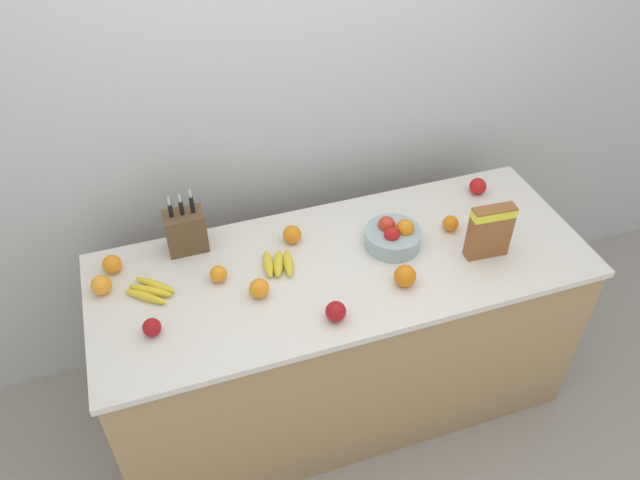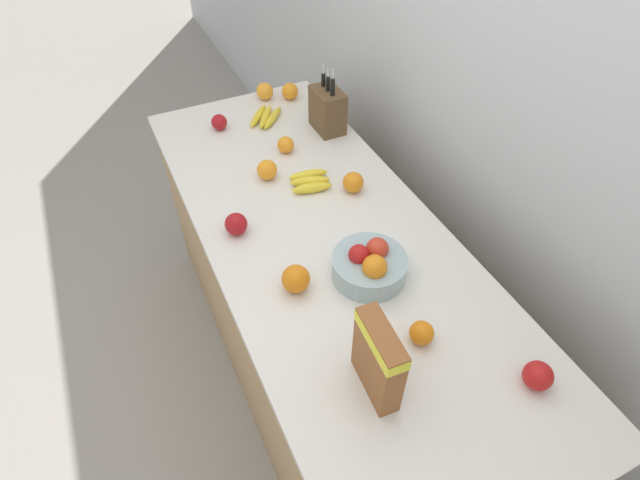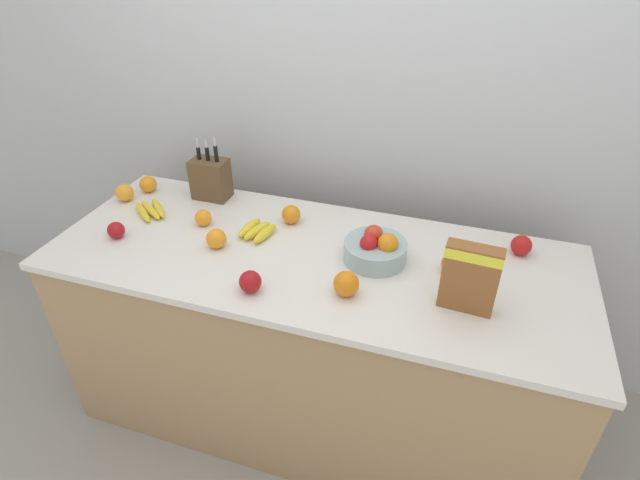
% 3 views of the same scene
% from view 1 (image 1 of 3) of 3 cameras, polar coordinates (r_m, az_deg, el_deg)
% --- Properties ---
extents(ground_plane, '(14.00, 14.00, 0.00)m').
position_cam_1_polar(ground_plane, '(3.27, 1.74, -13.82)').
color(ground_plane, gray).
extents(wall_back, '(9.00, 0.06, 2.60)m').
position_cam_1_polar(wall_back, '(2.82, -2.07, 11.91)').
color(wall_back, silver).
rests_on(wall_back, ground_plane).
extents(counter, '(2.07, 0.80, 0.91)m').
position_cam_1_polar(counter, '(2.91, 1.93, -8.67)').
color(counter, tan).
rests_on(counter, ground_plane).
extents(knife_block, '(0.16, 0.11, 0.30)m').
position_cam_1_polar(knife_block, '(2.65, -12.18, 0.82)').
color(knife_block, brown).
rests_on(knife_block, counter).
extents(cereal_box, '(0.18, 0.07, 0.24)m').
position_cam_1_polar(cereal_box, '(2.62, 15.30, 0.95)').
color(cereal_box, brown).
rests_on(cereal_box, counter).
extents(fruit_bowl, '(0.24, 0.24, 0.13)m').
position_cam_1_polar(fruit_bowl, '(2.65, 6.71, 0.36)').
color(fruit_bowl, '#99B2B7').
rests_on(fruit_bowl, counter).
extents(banana_bunch_left, '(0.14, 0.18, 0.04)m').
position_cam_1_polar(banana_bunch_left, '(2.55, -3.84, -2.16)').
color(banana_bunch_left, yellow).
rests_on(banana_bunch_left, counter).
extents(banana_bunch_right, '(0.21, 0.20, 0.03)m').
position_cam_1_polar(banana_bunch_right, '(2.53, -15.25, -4.48)').
color(banana_bunch_right, yellow).
rests_on(banana_bunch_right, counter).
extents(apple_leftmost, '(0.08, 0.08, 0.08)m').
position_cam_1_polar(apple_leftmost, '(2.34, 1.45, -6.54)').
color(apple_leftmost, '#A31419').
rests_on(apple_leftmost, counter).
extents(apple_front, '(0.07, 0.07, 0.07)m').
position_cam_1_polar(apple_front, '(2.37, -15.12, -7.71)').
color(apple_front, '#A31419').
rests_on(apple_front, counter).
extents(apple_rear, '(0.08, 0.08, 0.08)m').
position_cam_1_polar(apple_rear, '(3.02, 14.23, 4.78)').
color(apple_rear, red).
rests_on(apple_rear, counter).
extents(orange_front_right, '(0.07, 0.07, 0.07)m').
position_cam_1_polar(orange_front_right, '(2.51, -9.27, -3.09)').
color(orange_front_right, orange).
rests_on(orange_front_right, counter).
extents(orange_near_bowl, '(0.08, 0.08, 0.08)m').
position_cam_1_polar(orange_near_bowl, '(2.65, -2.57, 0.50)').
color(orange_near_bowl, orange).
rests_on(orange_near_bowl, counter).
extents(orange_by_cereal, '(0.08, 0.08, 0.08)m').
position_cam_1_polar(orange_by_cereal, '(2.43, -5.59, -4.42)').
color(orange_by_cereal, orange).
rests_on(orange_by_cereal, counter).
extents(orange_front_left, '(0.08, 0.08, 0.08)m').
position_cam_1_polar(orange_front_left, '(2.58, -19.37, -3.91)').
color(orange_front_left, orange).
rests_on(orange_front_left, counter).
extents(orange_mid_right, '(0.08, 0.08, 0.08)m').
position_cam_1_polar(orange_mid_right, '(2.65, -18.48, -2.12)').
color(orange_mid_right, orange).
rests_on(orange_mid_right, counter).
extents(orange_back_center, '(0.09, 0.09, 0.09)m').
position_cam_1_polar(orange_back_center, '(2.48, 7.77, -3.27)').
color(orange_back_center, orange).
rests_on(orange_back_center, counter).
extents(orange_front_center, '(0.07, 0.07, 0.07)m').
position_cam_1_polar(orange_front_center, '(2.77, 11.85, 1.49)').
color(orange_front_center, orange).
rests_on(orange_front_center, counter).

